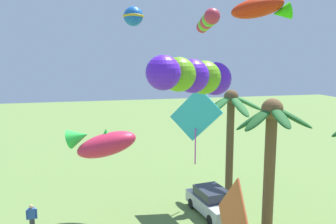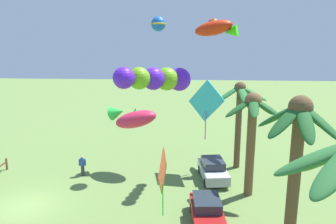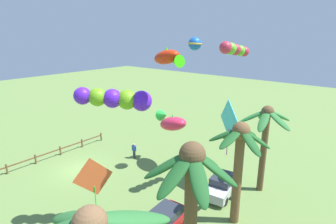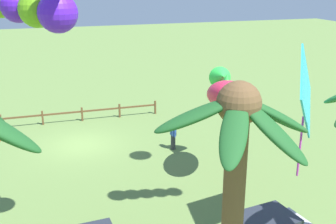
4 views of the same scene
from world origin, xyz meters
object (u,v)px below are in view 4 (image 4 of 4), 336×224
object	(u,v)px
kite_fish_2	(225,91)
kite_tube_5	(23,6)
palm_tree_2	(236,156)
spectator_0	(173,136)
kite_diamond_6	(306,95)

from	to	relation	value
kite_fish_2	kite_tube_5	distance (m)	9.80
palm_tree_2	kite_fish_2	distance (m)	9.14
palm_tree_2	spectator_0	bearing A→B (deg)	-100.92
palm_tree_2	kite_tube_5	bearing A→B (deg)	-49.63
spectator_0	kite_tube_5	size ratio (longest dim) A/B	0.44
kite_tube_5	kite_diamond_6	bearing A→B (deg)	161.70
spectator_0	kite_diamond_6	size ratio (longest dim) A/B	0.33
kite_tube_5	kite_diamond_6	world-z (taller)	kite_tube_5
kite_tube_5	kite_fish_2	bearing A→B (deg)	-162.44
palm_tree_2	kite_tube_5	distance (m)	8.18
kite_tube_5	kite_diamond_6	size ratio (longest dim) A/B	0.76
kite_tube_5	kite_diamond_6	distance (m)	9.66
palm_tree_2	kite_fish_2	size ratio (longest dim) A/B	1.62
kite_tube_5	kite_diamond_6	xyz separation A→B (m)	(-8.75, 2.89, -2.88)
spectator_0	kite_tube_5	world-z (taller)	kite_tube_5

